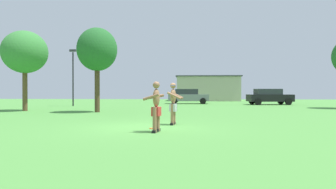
% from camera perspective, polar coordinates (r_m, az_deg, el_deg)
% --- Properties ---
extents(ground_plane, '(80.00, 80.00, 0.00)m').
position_cam_1_polar(ground_plane, '(11.26, -4.61, -6.19)').
color(ground_plane, '#4C8E3D').
extents(player_near, '(0.66, 0.65, 1.65)m').
position_cam_1_polar(player_near, '(9.85, -2.27, -2.10)').
color(player_near, black).
rests_on(player_near, ground_plane).
extents(player_in_gray, '(0.65, 0.67, 1.68)m').
position_cam_1_polar(player_in_gray, '(12.01, 1.00, -1.35)').
color(player_in_gray, black).
rests_on(player_in_gray, ground_plane).
extents(frisbee, '(0.25, 0.25, 0.03)m').
position_cam_1_polar(frisbee, '(10.79, -2.86, -6.41)').
color(frisbee, orange).
rests_on(frisbee, ground_plane).
extents(car_gray_near_post, '(4.33, 2.08, 1.58)m').
position_cam_1_polar(car_gray_near_post, '(32.62, 3.81, -0.29)').
color(car_gray_near_post, slate).
rests_on(car_gray_near_post, ground_plane).
extents(car_black_mid_lot, '(4.48, 2.42, 1.58)m').
position_cam_1_polar(car_black_mid_lot, '(31.83, 18.54, -0.35)').
color(car_black_mid_lot, black).
rests_on(car_black_mid_lot, ground_plane).
extents(lamp_post, '(0.60, 0.24, 5.11)m').
position_cam_1_polar(lamp_post, '(28.68, -17.47, 4.28)').
color(lamp_post, black).
rests_on(lamp_post, ground_plane).
extents(outbuilding_behind_lot, '(8.96, 7.21, 3.51)m').
position_cam_1_polar(outbuilding_behind_lot, '(44.44, 7.40, 1.14)').
color(outbuilding_behind_lot, '#B2A893').
rests_on(outbuilding_behind_lot, ground_plane).
extents(tree_left_field, '(2.54, 2.54, 5.37)m').
position_cam_1_polar(tree_left_field, '(19.94, -13.22, 8.16)').
color(tree_left_field, '#4C3823').
rests_on(tree_left_field, ground_plane).
extents(tree_right_field, '(3.00, 3.00, 5.43)m').
position_cam_1_polar(tree_right_field, '(22.80, -25.38, 7.17)').
color(tree_right_field, brown).
rests_on(tree_right_field, ground_plane).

